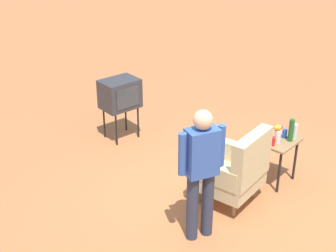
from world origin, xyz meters
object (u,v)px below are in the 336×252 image
Objects in this scene: bottle_short_clear at (295,131)px; bottle_wine_green at (291,130)px; flower_vase at (278,133)px; soda_can_blue at (285,134)px; tv_on_stand at (120,94)px; armchair at (235,170)px; side_table at (275,145)px; person_standing at (201,168)px; soda_can_red at (273,141)px.

bottle_wine_green reaches higher than bottle_short_clear.
flower_vase is at bearing -32.58° from bottle_wine_green.
bottle_short_clear reaches higher than soda_can_blue.
bottle_wine_green reaches higher than flower_vase.
bottle_short_clear is 0.14m from bottle_wine_green.
bottle_wine_green is 0.20m from flower_vase.
armchair is at bearing 82.99° from tv_on_stand.
side_table is at bearing -29.30° from soda_can_blue.
person_standing is 13.44× the size of soda_can_blue.
bottle_short_clear is (-0.41, 0.11, 0.04)m from soda_can_red.
bottle_wine_green is (-0.91, 0.27, 0.32)m from armchair.
tv_on_stand is at bearing -77.63° from bottle_wine_green.
armchair is 4.00× the size of flower_vase.
armchair reaches higher than flower_vase.
person_standing is 1.80m from soda_can_blue.
tv_on_stand is 2.84m from bottle_short_clear.
person_standing reaches higher than side_table.
armchair is 0.82m from flower_vase.
side_table is 2.64m from tv_on_stand.
bottle_wine_green is at bearing 147.42° from flower_vase.
tv_on_stand is at bearing -83.01° from soda_can_red.
bottle_wine_green reaches higher than side_table.
soda_can_red is at bearing -1.00° from soda_can_blue.
bottle_short_clear is (-0.10, 0.10, 0.04)m from soda_can_blue.
soda_can_red is (-1.47, 0.07, -0.22)m from person_standing.
person_standing is (0.84, 0.09, 0.44)m from armchair.
armchair is 1.03× the size of tv_on_stand.
soda_can_blue is at bearing 179.32° from flower_vase.
tv_on_stand is (-0.31, -2.48, 0.28)m from armchair.
armchair is 0.95m from person_standing.
soda_can_red is 0.61× the size of bottle_short_clear.
soda_can_blue is 0.22m from flower_vase.
tv_on_stand reaches higher than soda_can_blue.
soda_can_red is (-0.32, 2.64, -0.06)m from tv_on_stand.
person_standing is (1.15, 2.57, 0.16)m from tv_on_stand.
bottle_short_clear is 0.62× the size of bottle_wine_green.
soda_can_blue is 0.46× the size of flower_vase.
flower_vase reaches higher than soda_can_red.
armchair is 2.52m from tv_on_stand.
tv_on_stand reaches higher than side_table.
side_table is at bearing -62.57° from bottle_wine_green.
flower_vase is (0.17, -0.11, -0.01)m from bottle_wine_green.
tv_on_stand is 2.68m from flower_vase.
tv_on_stand is 3.89× the size of flower_vase.
person_standing is at bearing -5.31° from bottle_short_clear.
side_table is 0.21m from soda_can_blue.
bottle_wine_green is at bearing 117.43° from side_table.
armchair is at bearing -14.38° from bottle_short_clear.
soda_can_red is 0.46× the size of flower_vase.
person_standing is at bearing 65.97° from tv_on_stand.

